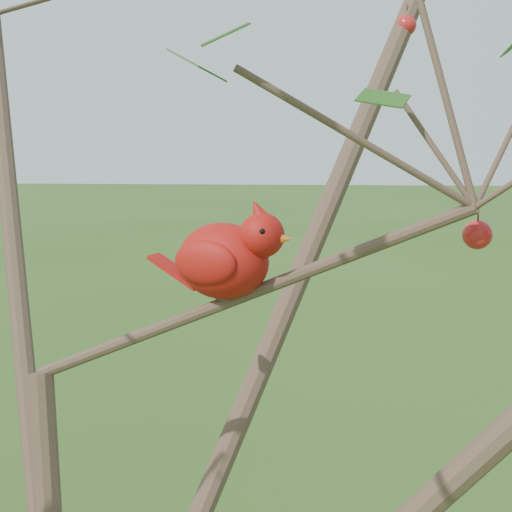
{
  "coord_description": "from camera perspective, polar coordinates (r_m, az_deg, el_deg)",
  "views": [
    {
      "loc": [
        0.35,
        -0.97,
        2.29
      ],
      "look_at": [
        0.27,
        0.06,
        2.13
      ],
      "focal_mm": 55.0,
      "sensor_mm": 36.0,
      "label": 1
    }
  ],
  "objects": [
    {
      "name": "cardinal",
      "position": [
        1.07,
        -2.06,
        -0.08
      ],
      "size": [
        0.21,
        0.14,
        0.15
      ],
      "rotation": [
        0.0,
        0.0,
        -0.37
      ],
      "color": "#A1170D",
      "rests_on": "ground"
    },
    {
      "name": "distant_trees",
      "position": [
        24.32,
        2.58,
        6.88
      ],
      "size": [
        46.29,
        13.96,
        3.78
      ],
      "color": "#412D23",
      "rests_on": "ground"
    },
    {
      "name": "crabapple_tree",
      "position": [
        1.02,
        -14.13,
        -1.14
      ],
      "size": [
        2.35,
        2.05,
        2.95
      ],
      "color": "#412D23",
      "rests_on": "ground"
    }
  ]
}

